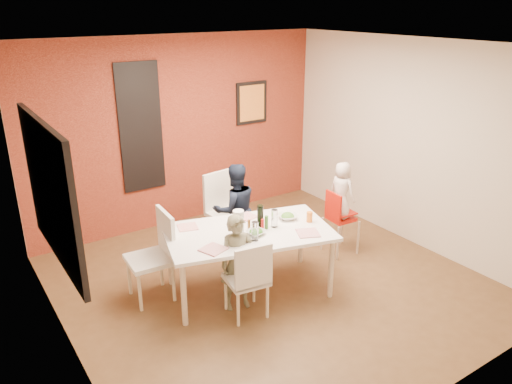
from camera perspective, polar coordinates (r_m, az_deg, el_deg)
ground at (r=5.98m, az=1.63°, el=-10.30°), size 4.50×4.50×0.00m
ceiling at (r=5.13m, az=1.95°, el=16.45°), size 4.50×4.50×0.02m
wall_back at (r=7.27m, az=-8.65°, el=6.79°), size 4.50×0.02×2.70m
wall_front at (r=3.95m, az=21.26°, el=-6.95°), size 4.50×0.02×2.70m
wall_left at (r=4.56m, az=-21.92°, el=-3.24°), size 0.02×4.50×2.70m
wall_right at (r=6.91m, az=17.22°, el=5.32°), size 0.02×4.50×2.70m
brick_accent_wall at (r=7.26m, az=-8.58°, el=6.76°), size 4.50×0.02×2.70m
picture_window_frame at (r=4.68m, az=-22.45°, el=-0.07°), size 0.05×1.70×1.30m
picture_window_pane at (r=4.68m, az=-22.28°, el=-0.04°), size 0.02×1.55×1.15m
glassblock_strip at (r=6.98m, az=-13.06°, el=7.16°), size 0.55×0.03×1.70m
glassblock_surround at (r=6.98m, az=-13.04°, el=7.15°), size 0.60×0.03×1.76m
art_print_frame at (r=7.75m, az=-0.51°, el=10.16°), size 0.54×0.03×0.64m
art_print_canvas at (r=7.74m, az=-0.45°, el=10.15°), size 0.44×0.01×0.54m
dining_table at (r=5.51m, az=-0.86°, el=-5.07°), size 2.00×1.44×0.75m
chair_near at (r=5.14m, az=-0.78°, el=-9.64°), size 0.46×0.46×0.87m
chair_far at (r=6.60m, az=-3.62°, el=-1.63°), size 0.53×0.53×1.02m
chair_left at (r=5.58m, az=-11.28°, el=-6.61°), size 0.49×0.49×1.00m
high_chair at (r=6.50m, az=9.44°, el=-2.76°), size 0.38×0.38×0.86m
child_near at (r=5.29m, az=-2.09°, el=-8.08°), size 0.44×0.34×1.07m
child_far at (r=6.39m, az=-2.39°, el=-2.00°), size 0.68×0.57×1.22m
toddler at (r=6.38m, az=9.77°, el=0.21°), size 0.29×0.39×0.73m
plate_near_left at (r=5.10m, az=-4.90°, el=-6.54°), size 0.29×0.29×0.01m
plate_far_mid at (r=5.82m, az=-1.01°, el=-2.82°), size 0.24×0.24×0.01m
plate_near_right at (r=5.45m, az=5.96°, el=-4.68°), size 0.30×0.30×0.01m
plate_far_left at (r=5.61m, az=-7.82°, el=-3.98°), size 0.26×0.26×0.01m
salad_bowl_a at (r=5.39m, az=0.01°, el=-4.64°), size 0.25×0.25×0.05m
salad_bowl_b at (r=5.78m, az=3.65°, el=-2.83°), size 0.28×0.28×0.05m
wine_bottle at (r=5.49m, az=0.49°, el=-2.85°), size 0.07×0.07×0.27m
wine_glass_a at (r=5.23m, az=-0.12°, el=-4.50°), size 0.07×0.07×0.21m
wine_glass_b at (r=5.54m, az=2.12°, el=-3.02°), size 0.07×0.07×0.21m
paper_towel_roll at (r=5.37m, az=-2.01°, el=-3.46°), size 0.12×0.12×0.27m
condiment_red at (r=5.46m, az=0.75°, el=-3.79°), size 0.03×0.03×0.13m
condiment_green at (r=5.50m, az=1.20°, el=-3.49°), size 0.04×0.04×0.16m
condiment_brown at (r=5.47m, az=-0.81°, el=-3.80°), size 0.03×0.03×0.13m
sippy_cup at (r=5.71m, az=6.13°, el=-2.85°), size 0.07×0.07×0.12m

